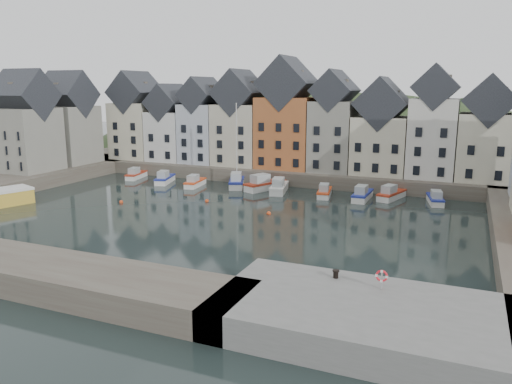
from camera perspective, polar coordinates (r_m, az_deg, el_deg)
The scene contains 19 objects.
ground at distance 57.54m, azimuth -5.95°, elevation -3.15°, with size 260.00×260.00×0.00m, color black.
far_quay at distance 84.23m, azimuth 3.94°, elevation 2.38°, with size 90.00×16.00×2.00m, color #4D433B.
near_quay at distance 32.13m, azimuth 11.98°, elevation -13.93°, with size 18.00×10.00×2.00m, color #60605E.
hillside at distance 112.87m, azimuth 8.17°, elevation -5.16°, with size 153.60×70.40×64.00m.
far_terrace at distance 80.41m, azimuth 5.73°, elevation 7.55°, with size 72.37×8.16×17.78m.
left_terrace at distance 88.70m, azimuth -22.59°, elevation 7.11°, with size 7.65×17.00×15.69m.
mooring_buoys at distance 63.92m, azimuth -6.78°, elevation -1.51°, with size 20.50×5.50×0.50m.
boat_a at distance 85.27m, azimuth -13.56°, elevation 1.93°, with size 2.76×5.67×2.09m.
boat_b at distance 80.21m, azimuth -10.40°, elevation 1.49°, with size 3.40×6.13×2.25m.
boat_c at distance 76.65m, azimuth -7.01°, elevation 1.08°, with size 2.45×5.62×2.09m.
boat_d at distance 75.84m, azimuth -2.23°, elevation 1.21°, with size 4.46×6.99×12.80m.
boat_e at distance 73.53m, azimuth 0.94°, elevation 0.85°, with size 4.75×7.20×2.66m.
boat_f at distance 71.82m, azimuth 2.65°, elevation 0.53°, with size 3.32×6.73×2.48m.
boat_g at distance 69.71m, azimuth 7.82°, elevation -0.02°, with size 2.64×5.65×2.09m.
boat_h at distance 68.46m, azimuth 12.04°, elevation -0.34°, with size 1.91×5.99×2.29m.
boat_i at distance 69.77m, azimuth 15.17°, elevation -0.27°, with size 3.37×6.18×2.27m.
boat_j at distance 68.92m, azimuth 19.81°, elevation -0.77°, with size 2.68×5.55×2.05m.
mooring_bollard at distance 35.12m, azimuth 9.11°, elevation -9.20°, with size 0.48×0.48×0.56m.
life_ring_post at distance 33.70m, azimuth 14.17°, elevation -9.34°, with size 0.80×0.17×1.30m.
Camera 1 is at (27.10, -48.54, 14.84)m, focal length 35.00 mm.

